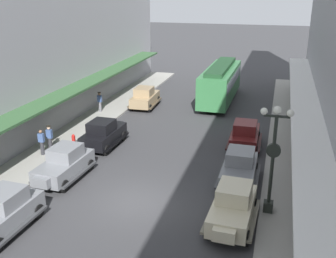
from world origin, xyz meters
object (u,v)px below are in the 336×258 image
parked_car_0 (2,212)px  pedestrian_2 (42,142)px  streetcar (220,82)px  lamp_post_with_clock (273,156)px  parked_car_4 (245,134)px  parked_car_3 (239,167)px  pedestrian_1 (100,102)px  parked_car_6 (233,205)px  fire_hydrant (74,140)px  parked_car_2 (145,97)px  pedestrian_0 (50,138)px  parked_car_1 (64,163)px  parked_car_5 (103,133)px

parked_car_0 → pedestrian_2: size_ratio=2.63×
streetcar → lamp_post_with_clock: (5.21, -18.73, 1.08)m
parked_car_4 → streetcar: 11.24m
parked_car_3 → pedestrian_2: (-12.26, 0.22, 0.05)m
streetcar → pedestrian_2: size_ratio=5.87×
parked_car_0 → streetcar: size_ratio=0.45×
parked_car_0 → pedestrian_1: (-3.27, 16.93, 0.07)m
parked_car_6 → fire_hydrant: parked_car_6 is taller
parked_car_2 → parked_car_6: size_ratio=1.00×
streetcar → pedestrian_0: bearing=-119.9°
parked_car_6 → streetcar: size_ratio=0.45×
pedestrian_1 → parked_car_3: bearing=-37.1°
parked_car_1 → parked_car_2: same height
parked_car_4 → parked_car_5: 9.39m
pedestrian_2 → parked_car_5: bearing=41.7°
parked_car_5 → parked_car_0: bearing=-90.6°
parked_car_0 → parked_car_1: 5.26m
parked_car_2 → streetcar: (6.08, 3.62, 0.96)m
pedestrian_1 → parked_car_1: bearing=-74.3°
parked_car_5 → parked_car_6: bearing=-36.5°
parked_car_1 → streetcar: bearing=72.0°
parked_car_2 → pedestrian_2: bearing=-102.4°
fire_hydrant → pedestrian_2: 2.22m
parked_car_1 → fire_hydrant: bearing=112.2°
parked_car_0 → parked_car_6: same height
fire_hydrant → pedestrian_1: size_ratio=0.49×
lamp_post_with_clock → pedestrian_1: bearing=139.2°
parked_car_2 → lamp_post_with_clock: lamp_post_with_clock is taller
parked_car_3 → parked_car_1: bearing=-167.4°
pedestrian_2 → pedestrian_0: bearing=81.2°
parked_car_2 → parked_car_6: 19.11m
parked_car_2 → pedestrian_0: bearing=-102.6°
parked_car_1 → parked_car_4: (9.18, 7.33, 0.00)m
pedestrian_1 → parked_car_4: bearing=-19.2°
parked_car_1 → pedestrian_2: size_ratio=2.63×
parked_car_2 → pedestrian_1: bearing=-138.3°
pedestrian_2 → parked_car_4: bearing=22.6°
parked_car_2 → parked_car_4: bearing=-36.9°
parked_car_3 → pedestrian_1: parked_car_3 is taller
parked_car_4 → streetcar: (-3.33, 10.69, 0.96)m
pedestrian_2 → pedestrian_1: bearing=92.5°
parked_car_0 → parked_car_2: (-0.21, 19.66, 0.00)m
parked_car_6 → pedestrian_1: bearing=133.2°
parked_car_5 → fire_hydrant: (-1.78, -0.83, -0.38)m
parked_car_1 → pedestrian_1: bearing=105.7°
parked_car_4 → pedestrian_1: bearing=160.8°
lamp_post_with_clock → pedestrian_2: lamp_post_with_clock is taller
parked_car_4 → fire_hydrant: 11.33m
parked_car_0 → parked_car_1: size_ratio=1.00×
pedestrian_0 → lamp_post_with_clock: bearing=-15.2°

